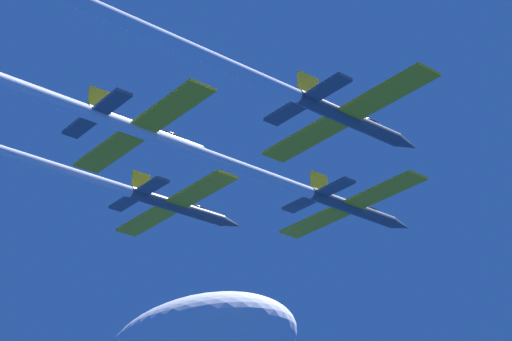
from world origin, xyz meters
name	(u,v)px	position (x,y,z in m)	size (l,w,h in m)	color
jet_lead	(155,137)	(0.37, -22.38, -0.31)	(17.01, 67.82, 2.82)	#4C5660
jet_right_wing	(90,5)	(11.75, -34.66, -0.13)	(17.01, 69.48, 2.82)	#4C5660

